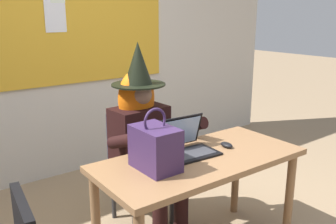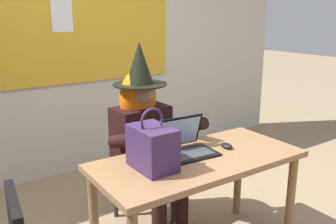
# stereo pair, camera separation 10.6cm
# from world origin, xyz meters

# --- Properties ---
(wall_back_bulletin) EXTENTS (5.83, 2.08, 2.82)m
(wall_back_bulletin) POSITION_xyz_m (0.00, 1.90, 1.42)
(wall_back_bulletin) COLOR beige
(wall_back_bulletin) RESTS_ON ground
(desk_main) EXTENTS (1.40, 0.67, 0.73)m
(desk_main) POSITION_xyz_m (0.20, 0.00, 0.63)
(desk_main) COLOR #8E6642
(desk_main) RESTS_ON ground
(chair_at_desk) EXTENTS (0.44, 0.44, 0.88)m
(chair_at_desk) POSITION_xyz_m (0.14, 0.69, 0.49)
(chair_at_desk) COLOR #2D3347
(chair_at_desk) RESTS_ON ground
(person_costumed) EXTENTS (0.61, 0.68, 1.44)m
(person_costumed) POSITION_xyz_m (0.14, 0.57, 0.78)
(person_costumed) COLOR black
(person_costumed) RESTS_ON ground
(laptop) EXTENTS (0.36, 0.32, 0.24)m
(laptop) POSITION_xyz_m (0.19, 0.12, 0.79)
(laptop) COLOR black
(laptop) RESTS_ON desk_main
(computer_mouse) EXTENTS (0.07, 0.11, 0.03)m
(computer_mouse) POSITION_xyz_m (0.47, 0.02, 0.75)
(computer_mouse) COLOR black
(computer_mouse) RESTS_ON desk_main
(handbag) EXTENTS (0.20, 0.30, 0.38)m
(handbag) POSITION_xyz_m (-0.14, 0.03, 0.87)
(handbag) COLOR #38234C
(handbag) RESTS_ON desk_main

